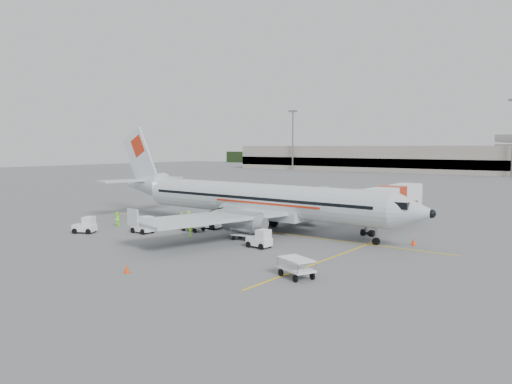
# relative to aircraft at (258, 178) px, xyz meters

# --- Properties ---
(ground) EXTENTS (360.00, 360.00, 0.00)m
(ground) POSITION_rel_aircraft_xyz_m (-1.32, -0.54, -5.47)
(ground) COLOR #56595B
(stripe_lead) EXTENTS (44.00, 0.20, 0.01)m
(stripe_lead) POSITION_rel_aircraft_xyz_m (-1.32, -0.54, -5.47)
(stripe_lead) COLOR yellow
(stripe_lead) RESTS_ON ground
(stripe_cross) EXTENTS (0.20, 20.00, 0.01)m
(stripe_cross) POSITION_rel_aircraft_xyz_m (12.68, -8.54, -5.47)
(stripe_cross) COLOR yellow
(stripe_cross) RESTS_ON ground
(terminal_west) EXTENTS (110.00, 22.00, 9.00)m
(terminal_west) POSITION_rel_aircraft_xyz_m (-41.32, 129.46, -0.97)
(terminal_west) COLOR gray
(terminal_west) RESTS_ON ground
(mast_west) EXTENTS (3.20, 1.20, 22.00)m
(mast_west) POSITION_rel_aircraft_xyz_m (-71.32, 117.46, 5.53)
(mast_west) COLOR slate
(mast_west) RESTS_ON ground
(aircraft) EXTENTS (40.61, 32.28, 10.95)m
(aircraft) POSITION_rel_aircraft_xyz_m (0.00, 0.00, 0.00)
(aircraft) COLOR silver
(aircraft) RESTS_ON ground
(jet_bridge) EXTENTS (3.54, 17.24, 4.51)m
(jet_bridge) POSITION_rel_aircraft_xyz_m (10.80, 9.57, -3.22)
(jet_bridge) COLOR white
(jet_bridge) RESTS_ON ground
(belt_loader) EXTENTS (5.42, 2.61, 2.82)m
(belt_loader) POSITION_rel_aircraft_xyz_m (-5.11, -2.54, -4.06)
(belt_loader) COLOR white
(belt_loader) RESTS_ON ground
(tug_fore) EXTENTS (2.16, 1.32, 1.62)m
(tug_fore) POSITION_rel_aircraft_xyz_m (5.75, -7.48, -4.66)
(tug_fore) COLOR white
(tug_fore) RESTS_ON ground
(tug_mid) EXTENTS (2.27, 1.33, 1.74)m
(tug_mid) POSITION_rel_aircraft_xyz_m (-8.05, -8.69, -4.61)
(tug_mid) COLOR white
(tug_mid) RESTS_ON ground
(tug_aft) EXTENTS (2.50, 2.09, 1.68)m
(tug_aft) POSITION_rel_aircraft_xyz_m (-12.72, -12.26, -4.63)
(tug_aft) COLOR white
(tug_aft) RESTS_ON ground
(cart_loaded_a) EXTENTS (2.41, 1.47, 1.24)m
(cart_loaded_a) POSITION_rel_aircraft_xyz_m (-4.72, -4.83, -4.85)
(cart_loaded_a) COLOR white
(cart_loaded_a) RESTS_ON ground
(cart_loaded_b) EXTENTS (2.27, 1.35, 1.18)m
(cart_loaded_b) POSITION_rel_aircraft_xyz_m (-5.85, -2.54, -4.89)
(cart_loaded_b) COLOR white
(cart_loaded_b) RESTS_ON ground
(cart_empty_a) EXTENTS (2.34, 1.58, 1.14)m
(cart_empty_a) POSITION_rel_aircraft_xyz_m (2.51, -5.54, -4.91)
(cart_empty_a) COLOR white
(cart_empty_a) RESTS_ON ground
(cart_empty_b) EXTENTS (2.95, 2.42, 1.34)m
(cart_empty_b) POSITION_rel_aircraft_xyz_m (13.70, -14.03, -4.81)
(cart_empty_b) COLOR white
(cart_empty_b) RESTS_ON ground
(cone_nose) EXTENTS (0.42, 0.42, 0.69)m
(cone_nose) POSITION_rel_aircraft_xyz_m (16.09, 1.52, -5.13)
(cone_nose) COLOR #FF3C02
(cone_nose) RESTS_ON ground
(cone_port) EXTENTS (0.42, 0.42, 0.69)m
(cone_port) POSITION_rel_aircraft_xyz_m (0.15, 17.39, -5.13)
(cone_port) COLOR #FF3C02
(cone_port) RESTS_ON ground
(cone_stbd) EXTENTS (0.37, 0.37, 0.61)m
(cone_stbd) POSITION_rel_aircraft_xyz_m (3.61, -19.96, -5.17)
(cone_stbd) COLOR #FF3C02
(cone_stbd) RESTS_ON ground
(crew_a) EXTENTS (0.77, 0.72, 1.76)m
(crew_a) POSITION_rel_aircraft_xyz_m (-7.20, -2.97, -4.59)
(crew_a) COLOR #88F823
(crew_a) RESTS_ON ground
(crew_b) EXTENTS (0.91, 0.97, 1.59)m
(crew_b) POSITION_rel_aircraft_xyz_m (-13.62, -7.61, -4.68)
(crew_b) COLOR #88F823
(crew_b) RESTS_ON ground
(crew_c) EXTENTS (1.13, 1.22, 1.65)m
(crew_c) POSITION_rel_aircraft_xyz_m (-2.83, -7.09, -4.65)
(crew_c) COLOR #88F823
(crew_c) RESTS_ON ground
(crew_d) EXTENTS (0.95, 0.95, 1.61)m
(crew_d) POSITION_rel_aircraft_xyz_m (-7.64, -3.61, -4.67)
(crew_d) COLOR #88F823
(crew_d) RESTS_ON ground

